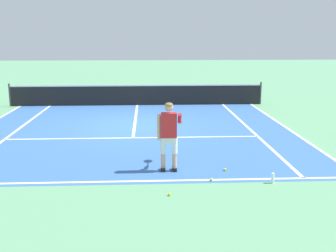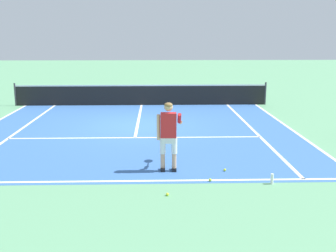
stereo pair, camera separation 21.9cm
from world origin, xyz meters
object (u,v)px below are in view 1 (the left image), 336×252
(tennis_ball_near_feet, at_px, (170,194))
(tennis_ball_by_baseline, at_px, (225,169))
(tennis_ball_mid_court, at_px, (211,180))
(water_bottle, at_px, (273,178))
(tennis_player, at_px, (169,132))

(tennis_ball_near_feet, relative_size, tennis_ball_by_baseline, 1.00)
(tennis_ball_mid_court, distance_m, water_bottle, 1.39)
(tennis_player, xyz_separation_m, tennis_ball_near_feet, (-0.08, -1.63, -0.96))
(tennis_ball_by_baseline, relative_size, water_bottle, 0.28)
(tennis_player, height_order, tennis_ball_mid_court, tennis_player)
(tennis_player, relative_size, tennis_ball_near_feet, 25.95)
(water_bottle, bearing_deg, tennis_ball_by_baseline, 135.02)
(tennis_ball_by_baseline, bearing_deg, water_bottle, -44.98)
(tennis_ball_mid_court, bearing_deg, tennis_player, 139.88)
(water_bottle, bearing_deg, tennis_ball_mid_court, 171.14)
(tennis_player, bearing_deg, tennis_ball_near_feet, -92.80)
(tennis_ball_near_feet, bearing_deg, water_bottle, 14.92)
(tennis_ball_by_baseline, height_order, tennis_ball_mid_court, same)
(tennis_ball_mid_court, height_order, water_bottle, water_bottle)
(tennis_ball_mid_court, bearing_deg, water_bottle, -8.86)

